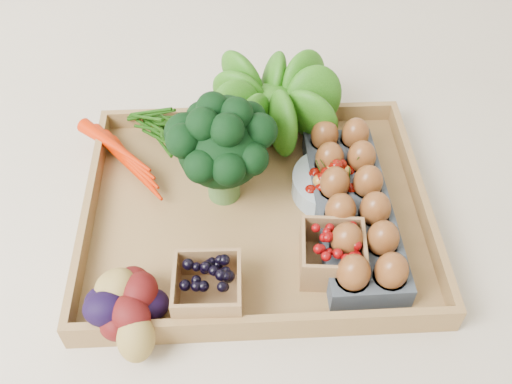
{
  "coord_description": "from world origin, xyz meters",
  "views": [
    {
      "loc": [
        -0.03,
        -0.6,
        0.73
      ],
      "look_at": [
        0.0,
        0.0,
        0.06
      ],
      "focal_mm": 40.0,
      "sensor_mm": 36.0,
      "label": 1
    }
  ],
  "objects_px": {
    "cherry_bowl": "(333,184)",
    "broccoli": "(223,165)",
    "tray": "(256,213)",
    "egg_carton": "(352,210)"
  },
  "relations": [
    {
      "from": "tray",
      "to": "cherry_bowl",
      "type": "distance_m",
      "value": 0.14
    },
    {
      "from": "tray",
      "to": "cherry_bowl",
      "type": "bearing_deg",
      "value": 14.72
    },
    {
      "from": "tray",
      "to": "broccoli",
      "type": "xyz_separation_m",
      "value": [
        -0.05,
        0.04,
        0.08
      ]
    },
    {
      "from": "broccoli",
      "to": "cherry_bowl",
      "type": "xyz_separation_m",
      "value": [
        0.18,
        -0.0,
        -0.05
      ]
    },
    {
      "from": "cherry_bowl",
      "to": "egg_carton",
      "type": "distance_m",
      "value": 0.06
    },
    {
      "from": "broccoli",
      "to": "cherry_bowl",
      "type": "bearing_deg",
      "value": -1.41
    },
    {
      "from": "tray",
      "to": "cherry_bowl",
      "type": "relative_size",
      "value": 3.97
    },
    {
      "from": "egg_carton",
      "to": "tray",
      "type": "bearing_deg",
      "value": 170.37
    },
    {
      "from": "broccoli",
      "to": "egg_carton",
      "type": "height_order",
      "value": "broccoli"
    },
    {
      "from": "cherry_bowl",
      "to": "broccoli",
      "type": "bearing_deg",
      "value": 178.59
    }
  ]
}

